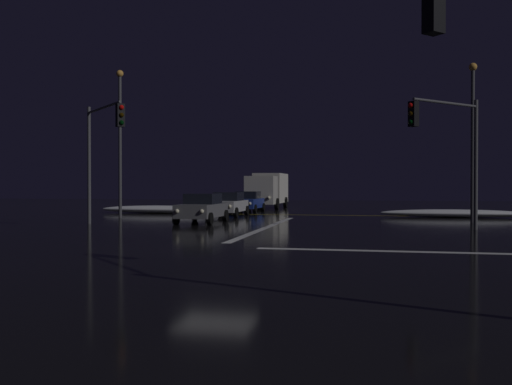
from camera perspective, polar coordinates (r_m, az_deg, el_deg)
The scene contains 13 objects.
ground at distance 18.53m, azimuth -4.06°, elevation -5.66°, with size 120.00×120.00×0.10m, color black.
stop_line_north at distance 27.43m, azimuth 1.16°, elevation -3.48°, with size 0.35×15.79×0.01m.
centre_line_ns at distance 38.87m, azimuth 4.28°, elevation -2.25°, with size 22.00×0.15×0.01m.
snow_bank_left_curb at distance 41.57m, azimuth -9.44°, elevation -1.69°, with size 9.27×1.50×0.56m.
snow_bank_right_curb at distance 37.89m, azimuth 19.23°, elevation -1.99°, with size 9.08×1.50×0.50m.
sedan_gray at distance 30.63m, azimuth -5.44°, elevation -1.55°, with size 2.02×4.33×1.57m.
sedan_silver at distance 37.15m, azimuth -2.81°, elevation -1.16°, with size 2.02×4.33×1.57m.
sedan_blue at distance 42.80m, azimuth -0.85°, elevation -0.91°, with size 2.02×4.33×1.57m.
box_truck at distance 49.72m, azimuth 1.24°, elevation 0.36°, with size 2.68×8.28×3.08m.
traffic_signal_nw at distance 29.09m, azimuth -15.26°, elevation 5.12°, with size 3.64×3.64×6.12m.
traffic_signal_ne at distance 26.29m, azimuth 18.88°, elevation 5.20°, with size 3.26×3.26×5.90m.
streetlamp_left_near at distance 36.05m, azimuth -13.50°, elevation 5.84°, with size 0.44×0.44×9.11m.
streetlamp_right_near at distance 33.06m, azimuth 20.93°, elevation 5.87°, with size 0.44×0.44×8.65m.
Camera 1 is at (5.00, -17.72, 2.00)m, focal length 39.83 mm.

